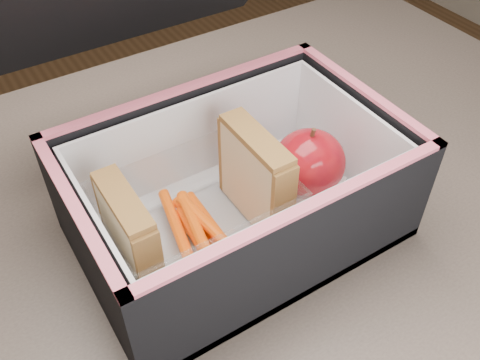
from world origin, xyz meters
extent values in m
cube|color=brown|center=(0.00, 0.00, 0.73)|extent=(1.20, 0.80, 0.03)
cube|color=#382D26|center=(0.55, 0.35, 0.36)|extent=(0.05, 0.05, 0.72)
cube|color=beige|center=(-0.10, -0.01, 0.82)|extent=(0.01, 0.09, 0.09)
cube|color=#BC6564|center=(-0.09, -0.01, 0.81)|extent=(0.01, 0.08, 0.09)
cube|color=beige|center=(-0.09, -0.01, 0.82)|extent=(0.01, 0.09, 0.09)
cube|color=brown|center=(-0.09, -0.01, 0.87)|extent=(0.03, 0.09, 0.01)
cube|color=beige|center=(0.04, -0.01, 0.82)|extent=(0.01, 0.10, 0.10)
cube|color=#BC6564|center=(0.05, -0.01, 0.82)|extent=(0.01, 0.09, 0.10)
cube|color=beige|center=(0.06, -0.01, 0.82)|extent=(0.01, 0.10, 0.10)
cube|color=brown|center=(0.05, -0.01, 0.87)|extent=(0.03, 0.10, 0.01)
cylinder|color=#FE3E01|center=(-0.02, -0.03, 0.78)|extent=(0.02, 0.10, 0.01)
cylinder|color=#FE3E01|center=(-0.04, 0.00, 0.79)|extent=(0.03, 0.10, 0.01)
cylinder|color=#FE3E01|center=(-0.02, -0.02, 0.80)|extent=(0.02, 0.10, 0.01)
cylinder|color=#FE3E01|center=(0.00, -0.01, 0.78)|extent=(0.01, 0.10, 0.01)
cylinder|color=#FE3E01|center=(-0.03, -0.03, 0.79)|extent=(0.02, 0.10, 0.01)
cylinder|color=#FE3E01|center=(-0.03, -0.02, 0.80)|extent=(0.03, 0.10, 0.01)
cylinder|color=#FE3E01|center=(-0.01, -0.01, 0.78)|extent=(0.03, 0.10, 0.01)
cylinder|color=#FE3E01|center=(-0.02, -0.01, 0.79)|extent=(0.03, 0.10, 0.01)
cube|color=white|center=(0.11, -0.01, 0.77)|extent=(0.11, 0.11, 0.01)
ellipsoid|color=maroon|center=(0.12, -0.01, 0.81)|extent=(0.09, 0.09, 0.07)
cylinder|color=#4A2B1A|center=(0.12, -0.01, 0.85)|extent=(0.01, 0.01, 0.01)
camera|label=1|loc=(-0.18, -0.35, 1.21)|focal=40.00mm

